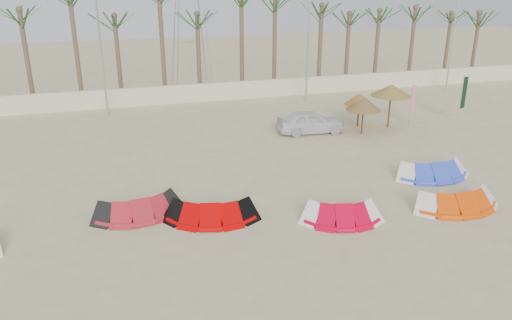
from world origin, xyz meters
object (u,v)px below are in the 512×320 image
object	(u,v)px
kite_orange	(453,196)
kite_blue	(430,167)
kite_red_right	(339,209)
parasol_right	(391,90)
kite_red_left	(138,204)
car	(311,122)
kite_red_mid	(209,207)
parasol_mid	(364,104)
parasol_left	(359,99)

from	to	relation	value
kite_orange	kite_blue	xyz separation A→B (m)	(1.03, 3.05, -0.00)
kite_red_right	parasol_right	bearing A→B (deg)	51.31
kite_red_left	kite_red_right	size ratio (longest dim) A/B	1.09
kite_red_right	car	world-z (taller)	car
kite_orange	kite_red_right	bearing A→B (deg)	177.09
kite_blue	car	xyz separation A→B (m)	(-2.80, 7.66, 0.25)
kite_red_mid	kite_red_right	distance (m)	4.95
kite_red_right	parasol_mid	world-z (taller)	parasol_mid
kite_red_left	parasol_right	bearing A→B (deg)	25.78
parasol_mid	car	world-z (taller)	parasol_mid
kite_red_left	parasol_mid	bearing A→B (deg)	26.85
kite_red_mid	kite_blue	world-z (taller)	same
parasol_left	parasol_mid	xyz separation A→B (m)	(-0.49, -1.44, 0.08)
kite_red_right	parasol_right	world-z (taller)	parasol_right
kite_red_left	parasol_left	distance (m)	16.02
parasol_right	car	distance (m)	5.24
parasol_left	kite_red_right	bearing A→B (deg)	-120.71
kite_red_right	parasol_left	distance (m)	12.69
kite_blue	parasol_right	distance (m)	7.89
kite_red_right	parasol_right	xyz separation A→B (m)	(8.13, 10.15, 1.87)
car	kite_red_left	bearing A→B (deg)	130.95
parasol_right	car	world-z (taller)	parasol_right
parasol_left	kite_orange	bearing A→B (deg)	-97.76
parasol_mid	kite_red_right	bearing A→B (deg)	-122.33
kite_red_right	parasol_right	size ratio (longest dim) A/B	1.25
kite_red_mid	kite_red_right	world-z (taller)	same
kite_red_mid	parasol_mid	world-z (taller)	parasol_mid
car	parasol_left	bearing A→B (deg)	-78.85
parasol_left	parasol_right	xyz separation A→B (m)	(1.69, -0.70, 0.58)
kite_red_mid	parasol_mid	size ratio (longest dim) A/B	1.76
kite_red_mid	parasol_right	size ratio (longest dim) A/B	1.43
kite_red_mid	parasol_left	distance (m)	14.54
kite_red_right	kite_blue	bearing A→B (deg)	25.17
kite_red_mid	kite_blue	distance (m)	10.72
kite_red_mid	kite_blue	bearing A→B (deg)	6.51
kite_red_right	kite_orange	size ratio (longest dim) A/B	0.92
parasol_right	kite_red_left	bearing A→B (deg)	-154.22
kite_red_right	car	xyz separation A→B (m)	(3.16, 10.46, 0.25)
parasol_left	car	bearing A→B (deg)	-173.22
parasol_left	parasol_right	distance (m)	1.92
kite_orange	kite_blue	bearing A→B (deg)	71.32
kite_red_left	car	size ratio (longest dim) A/B	0.92
kite_blue	parasol_left	world-z (taller)	parasol_left
kite_blue	car	bearing A→B (deg)	110.11
kite_red_mid	parasol_left	size ratio (longest dim) A/B	1.83
kite_orange	parasol_mid	world-z (taller)	parasol_mid
kite_red_mid	kite_orange	size ratio (longest dim) A/B	1.04
kite_blue	parasol_mid	bearing A→B (deg)	90.06
kite_red_left	kite_orange	size ratio (longest dim) A/B	1.00
kite_red_right	parasol_right	distance (m)	13.14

